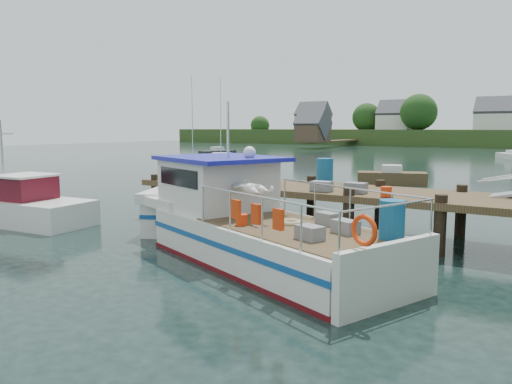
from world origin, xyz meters
The scene contains 6 objects.
ground_plane centered at (0.00, 0.00, 0.00)m, with size 160.00×160.00×0.00m, color black.
lobster_boat centered at (0.23, -4.00, 0.86)m, with size 9.58×5.59×4.72m.
work_boat centered at (-9.15, -4.63, 0.56)m, with size 6.80×2.66×3.56m.
moored_rowboat centered at (-1.78, 14.13, 0.42)m, with size 4.09×2.67×1.13m.
moored_a centered at (-20.09, 21.93, 0.38)m, with size 5.78×4.06×1.02m.
moored_e centered at (-26.63, 29.85, 0.43)m, with size 2.62×4.43×1.16m.
Camera 1 is at (7.41, -14.37, 3.30)m, focal length 35.00 mm.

